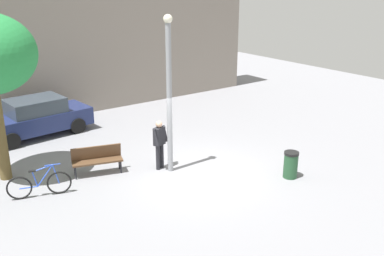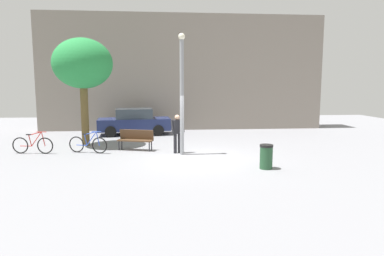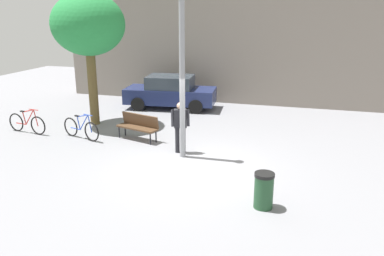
{
  "view_description": "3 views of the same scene",
  "coord_description": "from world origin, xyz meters",
  "px_view_note": "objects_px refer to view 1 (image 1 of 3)",
  "views": [
    {
      "loc": [
        -7.62,
        -10.28,
        5.99
      ],
      "look_at": [
        0.7,
        1.22,
        1.1
      ],
      "focal_mm": 40.26,
      "sensor_mm": 36.0,
      "label": 1
    },
    {
      "loc": [
        -1.36,
        -13.31,
        2.97
      ],
      "look_at": [
        -0.09,
        1.18,
        1.08
      ],
      "focal_mm": 31.41,
      "sensor_mm": 36.0,
      "label": 2
    },
    {
      "loc": [
        2.96,
        -10.37,
        4.43
      ],
      "look_at": [
        -0.3,
        0.89,
        0.92
      ],
      "focal_mm": 36.45,
      "sensor_mm": 36.0,
      "label": 3
    }
  ],
  "objects_px": {
    "bicycle_blue": "(40,184)",
    "parked_car_navy": "(36,117)",
    "lamppost": "(169,91)",
    "person_by_lamppost": "(160,141)",
    "trash_bin": "(291,165)",
    "park_bench": "(97,158)"
  },
  "relations": [
    {
      "from": "bicycle_blue",
      "to": "person_by_lamppost",
      "type": "bearing_deg",
      "value": -5.27
    },
    {
      "from": "lamppost",
      "to": "parked_car_navy",
      "type": "relative_size",
      "value": 1.16
    },
    {
      "from": "bicycle_blue",
      "to": "parked_car_navy",
      "type": "bearing_deg",
      "value": 73.53
    },
    {
      "from": "person_by_lamppost",
      "to": "bicycle_blue",
      "type": "relative_size",
      "value": 0.96
    },
    {
      "from": "lamppost",
      "to": "bicycle_blue",
      "type": "distance_m",
      "value": 4.74
    },
    {
      "from": "lamppost",
      "to": "parked_car_navy",
      "type": "height_order",
      "value": "lamppost"
    },
    {
      "from": "park_bench",
      "to": "bicycle_blue",
      "type": "bearing_deg",
      "value": -165.81
    },
    {
      "from": "lamppost",
      "to": "trash_bin",
      "type": "bearing_deg",
      "value": -43.47
    },
    {
      "from": "parked_car_navy",
      "to": "trash_bin",
      "type": "height_order",
      "value": "parked_car_navy"
    },
    {
      "from": "bicycle_blue",
      "to": "parked_car_navy",
      "type": "height_order",
      "value": "parked_car_navy"
    },
    {
      "from": "person_by_lamppost",
      "to": "trash_bin",
      "type": "relative_size",
      "value": 1.93
    },
    {
      "from": "bicycle_blue",
      "to": "trash_bin",
      "type": "distance_m",
      "value": 7.67
    },
    {
      "from": "trash_bin",
      "to": "parked_car_navy",
      "type": "bearing_deg",
      "value": 121.46
    },
    {
      "from": "person_by_lamppost",
      "to": "trash_bin",
      "type": "xyz_separation_m",
      "value": [
        3.01,
        -3.03,
        -0.53
      ]
    },
    {
      "from": "bicycle_blue",
      "to": "trash_bin",
      "type": "height_order",
      "value": "bicycle_blue"
    },
    {
      "from": "lamppost",
      "to": "parked_car_navy",
      "type": "bearing_deg",
      "value": 112.52
    },
    {
      "from": "park_bench",
      "to": "bicycle_blue",
      "type": "relative_size",
      "value": 0.96
    },
    {
      "from": "parked_car_navy",
      "to": "trash_bin",
      "type": "distance_m",
      "value": 10.19
    },
    {
      "from": "lamppost",
      "to": "parked_car_navy",
      "type": "distance_m",
      "value": 6.79
    },
    {
      "from": "trash_bin",
      "to": "park_bench",
      "type": "bearing_deg",
      "value": 141.31
    },
    {
      "from": "parked_car_navy",
      "to": "trash_bin",
      "type": "bearing_deg",
      "value": -58.54
    },
    {
      "from": "person_by_lamppost",
      "to": "park_bench",
      "type": "xyz_separation_m",
      "value": [
        -1.85,
        0.87,
        -0.42
      ]
    }
  ]
}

